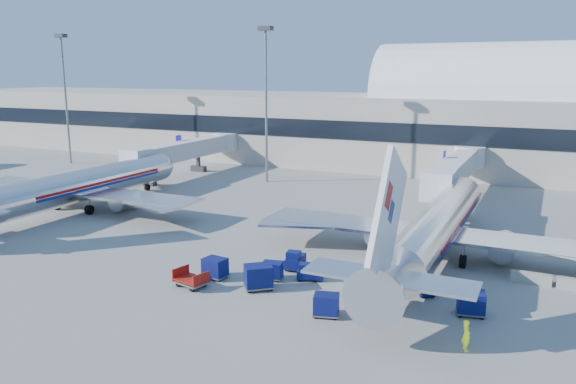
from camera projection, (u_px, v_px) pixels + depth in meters
The scene contains 19 objects.
ground at pixel (310, 259), 49.76m from camera, with size 260.00×260.00×0.00m, color gray.
terminal at pixel (363, 120), 103.28m from camera, with size 170.00×28.15×21.00m.
airliner_main at pixel (436, 228), 48.91m from camera, with size 32.00×37.26×12.07m.
airliner_mid at pixel (78, 186), 66.59m from camera, with size 32.00×37.26×12.07m.
jetbridge_near at pixel (457, 168), 72.92m from camera, with size 4.40×27.50×6.25m.
jetbridge_mid at pixel (190, 149), 90.60m from camera, with size 4.40×27.50×6.25m.
mast_far_west at pixel (64, 80), 98.38m from camera, with size 2.00×1.20×22.60m.
mast_west at pixel (266, 82), 81.54m from camera, with size 2.00×1.20×22.60m.
barrier_near at pixel (531, 278), 43.85m from camera, with size 3.00×0.55×0.90m, color #9E9E96.
tug_lead at pixel (309, 273), 44.58m from camera, with size 2.33×1.74×1.37m.
tug_right at pixel (423, 285), 41.95m from camera, with size 2.10×2.35×1.39m.
tug_left at pixel (295, 260), 47.17m from camera, with size 1.62×2.67×1.64m.
cart_train_a at pixel (272, 270), 44.62m from camera, with size 1.88×1.58×1.46m.
cart_train_b at pixel (258, 277), 42.64m from camera, with size 2.69×2.62×1.89m.
cart_train_c at pixel (215, 268), 44.96m from camera, with size 2.02×1.63×1.65m.
cart_solo_near at pixel (326, 305), 37.93m from camera, with size 2.05×1.75×1.55m.
cart_solo_far at pixel (471, 303), 38.11m from camera, with size 2.17×1.83×1.67m.
cart_open_red at pixel (192, 281), 43.20m from camera, with size 2.80×2.26×0.66m.
ramp_worker at pixel (466, 335), 33.27m from camera, with size 0.70×0.46×1.91m, color #D6FF1A.
Camera 1 is at (18.67, -43.61, 16.28)m, focal length 35.00 mm.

